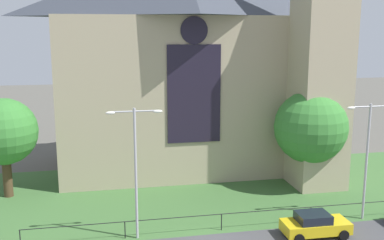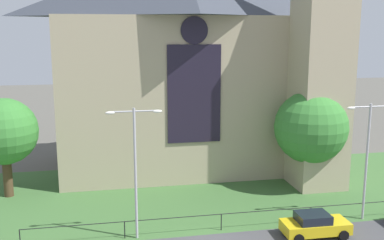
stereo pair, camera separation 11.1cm
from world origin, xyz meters
name	(u,v)px [view 2 (the right image)]	position (x,y,z in m)	size (l,w,h in m)	color
ground	(180,192)	(0.00, 10.00, 0.00)	(160.00, 160.00, 0.00)	#56544C
grass_verge	(185,201)	(0.00, 8.00, 0.00)	(120.00, 20.00, 0.01)	#3D6633
church_building	(191,58)	(2.23, 17.02, 10.27)	(23.20, 16.20, 26.00)	tan
iron_railing	(221,216)	(1.46, 2.50, 0.95)	(24.94, 0.07, 1.13)	black
tree_right_near	(311,128)	(10.52, 8.97, 5.11)	(5.90, 5.90, 8.10)	brown
tree_left_far	(4,132)	(-13.35, 11.71, 5.16)	(5.12, 5.12, 7.77)	#4C3823
streetlamp_near	(135,157)	(-4.01, 2.40, 5.26)	(3.37, 0.26, 8.27)	#B2B2B7
streetlamp_far	(368,147)	(11.49, 2.40, 5.14)	(3.37, 0.26, 8.06)	#B2B2B7
parked_car_yellow	(315,225)	(7.04, 0.57, 0.74)	(4.22, 2.07, 1.51)	gold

